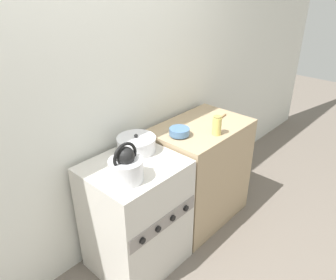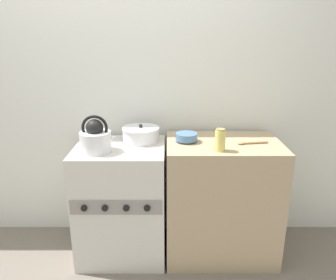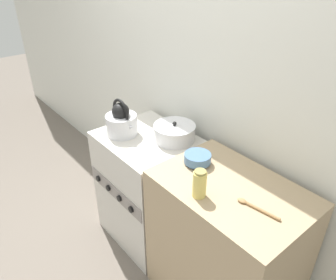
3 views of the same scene
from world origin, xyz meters
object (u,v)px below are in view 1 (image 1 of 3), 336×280
Objects in this scene: stove at (136,216)px; kettle at (126,166)px; enamel_bowl at (179,132)px; storage_jar at (217,126)px; cooking_pot at (136,144)px.

kettle reaches higher than stove.
enamel_bowl is (0.49, 0.01, 0.52)m from stove.
storage_jar is (0.85, -0.08, 0.01)m from kettle.
enamel_bowl is (0.34, -0.12, 0.02)m from cooking_pot.
stove is 0.92m from storage_jar.
stove is at bearing -178.87° from enamel_bowl.
stove is 0.54m from cooking_pot.
enamel_bowl is at bearing -18.83° from cooking_pot.
cooking_pot is at bearing 161.17° from enamel_bowl.
kettle is at bearing -145.08° from stove.
enamel_bowl is 0.29m from storage_jar.
cooking_pot is (0.29, 0.23, -0.04)m from kettle.
cooking_pot is (0.15, 0.13, 0.50)m from stove.
kettle is (-0.15, -0.10, 0.54)m from stove.
stove is 5.65× the size of enamel_bowl.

